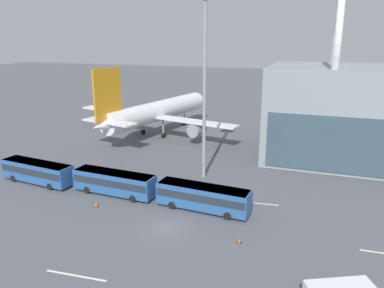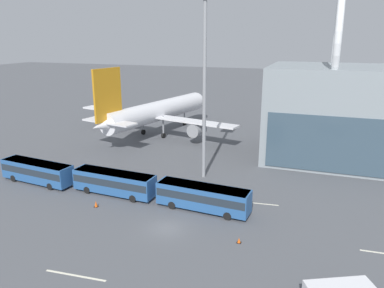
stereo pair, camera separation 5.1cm
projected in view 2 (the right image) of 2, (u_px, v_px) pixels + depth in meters
The scene contains 10 objects.
ground_plane at pixel (167, 228), 42.58m from camera, with size 440.00×440.00×0.00m, color #515459.
airliner_at_gate_near at pixel (154, 112), 80.54m from camera, with size 39.59×36.33×15.53m.
shuttle_bus_0 at pixel (37, 171), 55.31m from camera, with size 12.10×3.98×3.20m.
shuttle_bus_1 at pixel (114, 181), 51.23m from camera, with size 12.01×3.45×3.20m.
shuttle_bus_2 at pixel (203, 196), 46.53m from camera, with size 12.04×3.62×3.20m.
floodlight_mast at pixel (205, 48), 52.79m from camera, with size 2.88×2.88×27.41m.
lane_stripe_0 at pixel (76, 276), 34.16m from camera, with size 6.13×0.25×0.01m, color silver.
lane_stripe_2 at pixel (240, 202), 49.41m from camera, with size 9.86×0.25×0.01m, color silver.
traffic_cone_0 at pixel (96, 204), 47.80m from camera, with size 0.54×0.54×0.82m.
traffic_cone_1 at pixel (239, 240), 39.51m from camera, with size 0.48×0.48×0.59m.
Camera 2 is at (15.52, -35.06, 21.06)m, focal length 35.00 mm.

